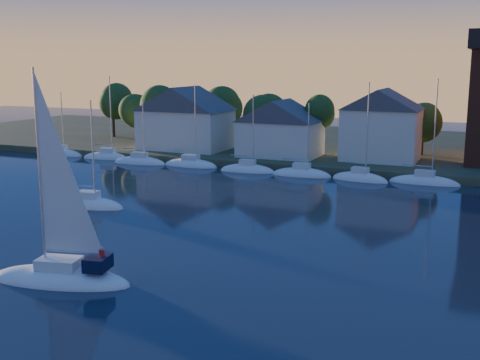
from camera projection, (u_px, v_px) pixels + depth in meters
The scene contains 10 objects.
ground at pixel (37, 322), 33.65m from camera, with size 260.00×260.00×0.00m, color black.
shoreline_land at pixel (350, 149), 101.14m from camera, with size 160.00×50.00×2.00m, color #3A4227.
wooden_dock at pixel (310, 171), 80.44m from camera, with size 120.00×3.00×1.00m, color brown.
clubhouse_west at pixel (186, 117), 93.31m from camera, with size 13.65×9.45×9.64m.
clubhouse_centre at pixel (281, 127), 86.30m from camera, with size 11.55×8.40×8.08m.
clubhouse_east at pixel (382, 124), 82.45m from camera, with size 10.50×8.40×9.80m.
tree_line at pixel (346, 112), 88.17m from camera, with size 93.40×5.40×8.90m.
moored_fleet at pixel (219, 168), 82.42m from camera, with size 63.50×2.40×12.05m.
hero_sailboat at pixel (62, 273), 39.73m from camera, with size 10.27×5.14×15.15m.
drifting_sailboat_left at pixel (89, 206), 60.42m from camera, with size 7.86×3.53×11.81m.
Camera 1 is at (23.00, -24.32, 14.33)m, focal length 45.00 mm.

